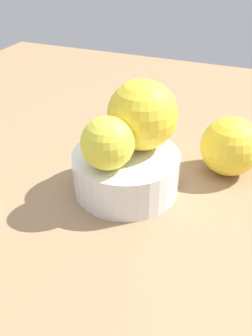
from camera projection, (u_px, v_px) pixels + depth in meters
ground_plane at (126, 194)px, 49.03cm from camera, size 110.00×110.00×2.00cm
fruit_bowl at (126, 172)px, 47.10cm from camera, size 13.45×13.45×5.22cm
orange_in_bowl_0 at (142, 115)px, 44.77cm from camera, size 8.69×8.69×8.69cm
orange_in_bowl_1 at (107, 143)px, 41.56cm from camera, size 6.18×6.18×6.18cm
orange_loose_0 at (230, 146)px, 49.55cm from camera, size 8.01×8.01×8.01cm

